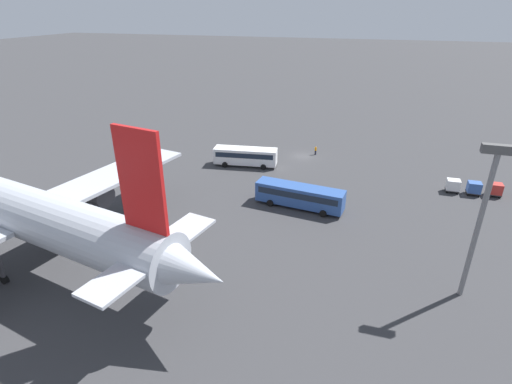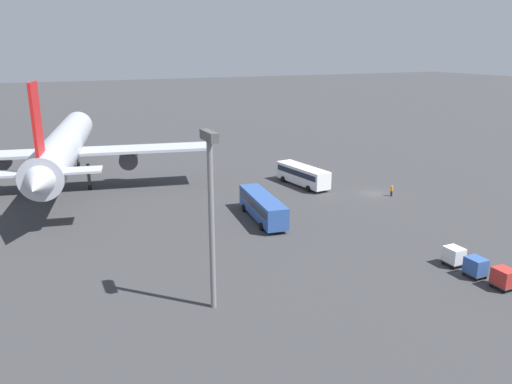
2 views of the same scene
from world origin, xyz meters
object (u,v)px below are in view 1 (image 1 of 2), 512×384
object	(u,v)px
shuttle_bus_far	(300,195)
cargo_cart_white	(453,185)
cargo_cart_red	(495,189)
cargo_cart_blue	(474,188)
airplane	(11,208)
worker_person	(316,150)
shuttle_bus_near	(245,155)

from	to	relation	value
shuttle_bus_far	cargo_cart_white	size ratio (longest dim) A/B	6.31
cargo_cart_white	shuttle_bus_far	bearing A→B (deg)	28.83
cargo_cart_red	cargo_cart_blue	xyz separation A→B (m)	(2.97, 0.41, 0.00)
shuttle_bus_far	cargo_cart_white	bearing A→B (deg)	-144.04
airplane	worker_person	size ratio (longest dim) A/B	31.19
shuttle_bus_far	worker_person	size ratio (longest dim) A/B	7.47
worker_person	cargo_cart_red	xyz separation A→B (m)	(-29.20, 10.56, 0.32)
shuttle_bus_near	cargo_cart_red	xyz separation A→B (m)	(-40.47, 1.07, -0.76)
worker_person	cargo_cart_red	distance (m)	31.06
shuttle_bus_far	worker_person	bearing A→B (deg)	-79.47
airplane	shuttle_bus_near	distance (m)	39.06
airplane	cargo_cart_white	bearing A→B (deg)	-133.46
shuttle_bus_far	cargo_cart_red	xyz separation A→B (m)	(-27.84, -12.38, -0.78)
shuttle_bus_near	cargo_cart_white	world-z (taller)	shuttle_bus_near
worker_person	cargo_cart_white	size ratio (longest dim) A/B	0.84
shuttle_bus_near	cargo_cart_blue	size ratio (longest dim) A/B	5.63
cargo_cart_red	shuttle_bus_near	bearing A→B (deg)	-1.51
airplane	shuttle_bus_far	bearing A→B (deg)	-128.99
cargo_cart_blue	cargo_cart_red	bearing A→B (deg)	-172.12
shuttle_bus_near	shuttle_bus_far	distance (m)	18.45
shuttle_bus_far	shuttle_bus_near	bearing A→B (deg)	-39.66
worker_person	cargo_cart_white	xyz separation A→B (m)	(-23.27, 10.87, 0.32)
worker_person	shuttle_bus_far	bearing A→B (deg)	93.40
airplane	cargo_cart_white	xyz separation A→B (m)	(-49.06, -34.53, -5.75)
airplane	shuttle_bus_near	world-z (taller)	airplane
cargo_cart_red	cargo_cart_white	size ratio (longest dim) A/B	1.00
shuttle_bus_far	cargo_cart_blue	xyz separation A→B (m)	(-24.87, -11.97, -0.78)
shuttle_bus_far	cargo_cart_white	xyz separation A→B (m)	(-21.91, -12.06, -0.78)
worker_person	cargo_cart_red	size ratio (longest dim) A/B	0.84
shuttle_bus_near	cargo_cart_white	size ratio (longest dim) A/B	5.63
airplane	cargo_cart_red	bearing A→B (deg)	-136.24
worker_person	airplane	bearing A→B (deg)	60.41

